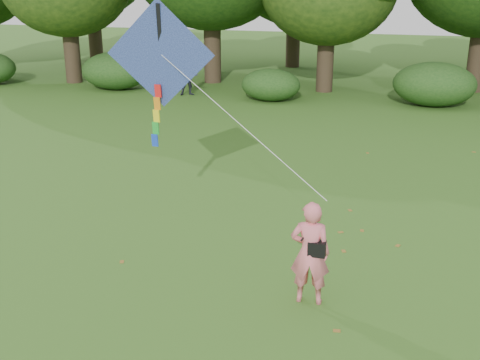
# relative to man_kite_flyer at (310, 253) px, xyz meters

# --- Properties ---
(ground) EXTENTS (100.00, 100.00, 0.00)m
(ground) POSITION_rel_man_kite_flyer_xyz_m (-0.51, -0.21, -0.94)
(ground) COLOR #265114
(ground) RESTS_ON ground
(man_kite_flyer) EXTENTS (0.71, 0.49, 1.87)m
(man_kite_flyer) POSITION_rel_man_kite_flyer_xyz_m (0.00, 0.00, 0.00)
(man_kite_flyer) COLOR #E66C77
(man_kite_flyer) RESTS_ON ground
(bystander_left) EXTENTS (1.08, 0.99, 1.79)m
(bystander_left) POSITION_rel_man_kite_flyer_xyz_m (-8.49, 17.07, -0.04)
(bystander_left) COLOR #2A2C38
(bystander_left) RESTS_ON ground
(crossbody_bag) EXTENTS (0.43, 0.20, 0.73)m
(crossbody_bag) POSITION_rel_man_kite_flyer_xyz_m (0.12, -0.03, 0.12)
(crossbody_bag) COLOR black
(crossbody_bag) RESTS_ON ground
(flying_kite) EXTENTS (4.70, 2.13, 3.10)m
(flying_kite) POSITION_rel_man_kite_flyer_xyz_m (-3.37, 1.82, 2.97)
(flying_kite) COLOR #274FA9
(flying_kite) RESTS_ON ground
(shrub_band) EXTENTS (39.15, 3.22, 1.88)m
(shrub_band) POSITION_rel_man_kite_flyer_xyz_m (-1.23, 17.39, -0.08)
(shrub_band) COLOR #264919
(shrub_band) RESTS_ON ground
(fallen_leaves) EXTENTS (7.58, 12.94, 0.01)m
(fallen_leaves) POSITION_rel_man_kite_flyer_xyz_m (0.50, 3.36, -0.93)
(fallen_leaves) COLOR brown
(fallen_leaves) RESTS_ON ground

